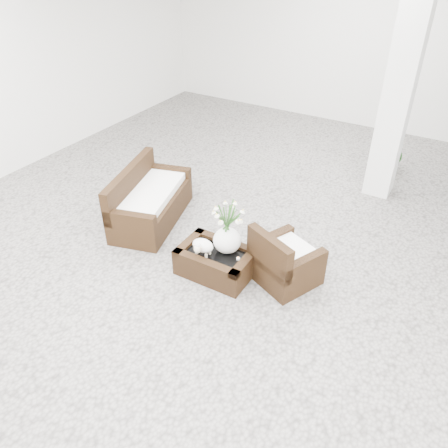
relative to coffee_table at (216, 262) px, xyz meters
The scene contains 9 objects.
ground 0.33m from the coffee_table, 89.68° to the left, with size 11.00×11.00×0.00m, color gray.
column 3.68m from the coffee_table, 68.76° to the left, with size 0.40×0.40×3.50m, color white.
coffee_table is the anchor object (origin of this frame).
sheep_figurine 0.30m from the coffee_table, 140.19° to the right, with size 0.28×0.23×0.21m, color white.
planter_narcissus 0.57m from the coffee_table, 45.00° to the left, with size 0.44×0.44×0.80m, color white, non-canonical shape.
tealight 0.35m from the coffee_table, ahead, with size 0.04×0.04×0.03m, color white.
armchair 0.88m from the coffee_table, 22.27° to the left, with size 0.69×0.67×0.74m, color #331F0F.
loveseat 1.54m from the coffee_table, 159.04° to the left, with size 1.50×0.72×0.80m, color #331F0F.
topiary 4.05m from the coffee_table, 74.72° to the left, with size 0.41×0.41×1.54m, color #173E14, non-canonical shape.
Camera 1 is at (2.27, -3.94, 3.64)m, focal length 35.76 mm.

